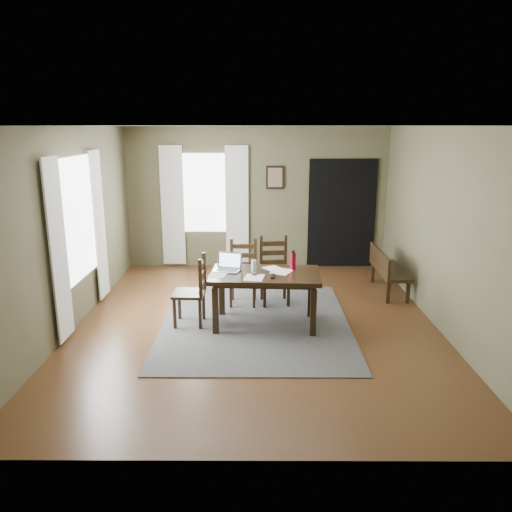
{
  "coord_description": "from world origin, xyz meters",
  "views": [
    {
      "loc": [
        0.03,
        -6.58,
        2.7
      ],
      "look_at": [
        0.0,
        0.3,
        0.9
      ],
      "focal_mm": 35.0,
      "sensor_mm": 36.0,
      "label": 1
    }
  ],
  "objects_px": {
    "chair_back_right": "(274,271)",
    "water_bottle": "(293,261)",
    "laptop": "(228,266)",
    "chair_back_left": "(243,273)",
    "bench": "(386,267)",
    "dining_table": "(265,279)",
    "chair_end": "(193,292)"
  },
  "relations": [
    {
      "from": "dining_table",
      "to": "laptop",
      "type": "relative_size",
      "value": 3.74
    },
    {
      "from": "chair_end",
      "to": "bench",
      "type": "xyz_separation_m",
      "value": [
        3.03,
        1.43,
        -0.06
      ]
    },
    {
      "from": "dining_table",
      "to": "chair_back_right",
      "type": "height_order",
      "value": "chair_back_right"
    },
    {
      "from": "chair_back_right",
      "to": "water_bottle",
      "type": "height_order",
      "value": "chair_back_right"
    },
    {
      "from": "dining_table",
      "to": "bench",
      "type": "bearing_deg",
      "value": 38.29
    },
    {
      "from": "chair_end",
      "to": "chair_back_left",
      "type": "xyz_separation_m",
      "value": [
        0.67,
        0.88,
        0.01
      ]
    },
    {
      "from": "water_bottle",
      "to": "chair_back_right",
      "type": "bearing_deg",
      "value": 107.14
    },
    {
      "from": "chair_end",
      "to": "laptop",
      "type": "relative_size",
      "value": 2.4
    },
    {
      "from": "chair_back_right",
      "to": "laptop",
      "type": "xyz_separation_m",
      "value": [
        -0.67,
        -0.78,
        0.31
      ]
    },
    {
      "from": "chair_back_left",
      "to": "laptop",
      "type": "relative_size",
      "value": 2.43
    },
    {
      "from": "chair_end",
      "to": "chair_back_left",
      "type": "relative_size",
      "value": 0.99
    },
    {
      "from": "dining_table",
      "to": "chair_end",
      "type": "height_order",
      "value": "chair_end"
    },
    {
      "from": "bench",
      "to": "water_bottle",
      "type": "relative_size",
      "value": 4.71
    },
    {
      "from": "chair_back_right",
      "to": "laptop",
      "type": "relative_size",
      "value": 2.52
    },
    {
      "from": "chair_back_left",
      "to": "water_bottle",
      "type": "distance_m",
      "value": 1.08
    },
    {
      "from": "laptop",
      "to": "water_bottle",
      "type": "relative_size",
      "value": 1.52
    },
    {
      "from": "chair_back_left",
      "to": "water_bottle",
      "type": "height_order",
      "value": "water_bottle"
    },
    {
      "from": "chair_back_right",
      "to": "laptop",
      "type": "height_order",
      "value": "chair_back_right"
    },
    {
      "from": "chair_end",
      "to": "chair_back_left",
      "type": "bearing_deg",
      "value": 144.59
    },
    {
      "from": "chair_back_right",
      "to": "bench",
      "type": "xyz_separation_m",
      "value": [
        1.87,
        0.51,
        -0.08
      ]
    },
    {
      "from": "chair_back_right",
      "to": "bench",
      "type": "height_order",
      "value": "chair_back_right"
    },
    {
      "from": "laptop",
      "to": "water_bottle",
      "type": "bearing_deg",
      "value": 17.5
    },
    {
      "from": "bench",
      "to": "chair_back_left",
      "type": "bearing_deg",
      "value": 103.11
    },
    {
      "from": "dining_table",
      "to": "laptop",
      "type": "height_order",
      "value": "laptop"
    },
    {
      "from": "dining_table",
      "to": "water_bottle",
      "type": "relative_size",
      "value": 5.69
    },
    {
      "from": "chair_end",
      "to": "chair_back_left",
      "type": "distance_m",
      "value": 1.1
    },
    {
      "from": "bench",
      "to": "water_bottle",
      "type": "xyz_separation_m",
      "value": [
        -1.64,
        -1.26,
        0.45
      ]
    },
    {
      "from": "chair_back_left",
      "to": "dining_table",
      "type": "bearing_deg",
      "value": -68.23
    },
    {
      "from": "dining_table",
      "to": "chair_back_left",
      "type": "relative_size",
      "value": 1.54
    },
    {
      "from": "dining_table",
      "to": "chair_end",
      "type": "xyz_separation_m",
      "value": [
        -1.0,
        0.01,
        -0.18
      ]
    },
    {
      "from": "chair_back_right",
      "to": "laptop",
      "type": "bearing_deg",
      "value": -137.07
    },
    {
      "from": "chair_end",
      "to": "water_bottle",
      "type": "xyz_separation_m",
      "value": [
        1.39,
        0.17,
        0.4
      ]
    }
  ]
}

